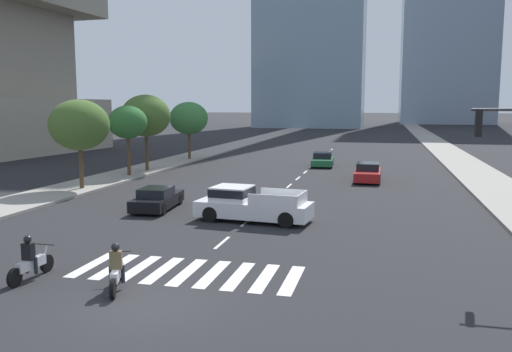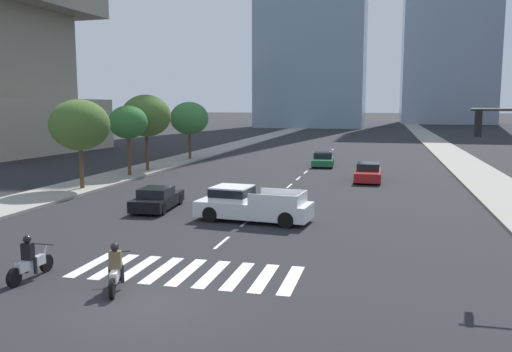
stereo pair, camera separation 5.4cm
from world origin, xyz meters
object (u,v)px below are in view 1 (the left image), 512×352
Objects in this scene: motorcycle_trailing at (117,271)px; pickup_truck at (248,204)px; street_tree_fourth at (189,118)px; street_tree_second at (128,123)px; street_tree_third at (146,116)px; sedan_red_2 at (368,173)px; motorcycle_third at (31,262)px; sedan_black_1 at (157,199)px; street_tree_nearest at (79,125)px; sedan_green_0 at (323,160)px.

motorcycle_trailing is 10.53m from pickup_truck.
street_tree_fourth reaches higher than pickup_truck.
motorcycle_trailing is 26.70m from street_tree_second.
motorcycle_trailing is 0.34× the size of street_tree_third.
pickup_truck is at bearing -63.86° from street_tree_fourth.
street_tree_fourth reaches higher than street_tree_second.
motorcycle_trailing is at bearing -14.76° from sedan_red_2.
sedan_red_2 is at bearing -19.96° from motorcycle_third.
street_tree_fourth is (-7.61, 25.17, 3.74)m from sedan_black_1.
street_tree_third is at bearing 18.82° from motorcycle_third.
sedan_black_1 is 0.76× the size of street_tree_nearest.
street_tree_nearest is 1.07× the size of street_tree_second.
sedan_black_1 is 9.81m from street_tree_nearest.
motorcycle_third is 38.15m from street_tree_fourth.
street_tree_fourth is (-13.14, 26.78, 3.50)m from pickup_truck.
sedan_red_2 is 0.80× the size of street_tree_nearest.
sedan_black_1 is at bearing -19.38° from sedan_green_0.
street_tree_nearest is (-11.63, 16.95, 3.77)m from motorcycle_trailing.
pickup_truck is at bearing -18.97° from sedan_red_2.
motorcycle_third reaches higher than sedan_black_1.
street_tree_third is (-18.44, 1.22, 4.14)m from sedan_red_2.
street_tree_third is at bearing 3.36° from motorcycle_trailing.
street_tree_nearest is at bearing -90.00° from street_tree_third.
motorcycle_third is at bearing -12.80° from sedan_green_0.
sedan_red_2 is 18.94m from street_tree_third.
sedan_black_1 is at bearing -32.83° from street_tree_nearest.
street_tree_nearest reaches higher than motorcycle_third.
sedan_black_1 is 0.82× the size of street_tree_second.
street_tree_second reaches higher than sedan_red_2.
motorcycle_trailing is 20.90m from street_tree_nearest.
motorcycle_trailing is 0.98× the size of motorcycle_third.
street_tree_fourth is at bearing -58.09° from pickup_truck.
sedan_red_2 is 21.99m from street_tree_fourth.
sedan_red_2 is at bearing 25.68° from street_tree_nearest.
street_tree_fourth reaches higher than motorcycle_trailing.
sedan_red_2 reaches higher than sedan_black_1.
street_tree_second is (-18.44, -2.07, 3.68)m from sedan_red_2.
pickup_truck is 16.28m from sedan_red_2.
motorcycle_trailing is at bearing -66.72° from street_tree_third.
sedan_green_0 is at bearing -154.19° from sedan_red_2.
motorcycle_trailing is 26.70m from sedan_red_2.
street_tree_nearest is 10.10m from street_tree_third.
motorcycle_third is 0.48× the size of sedan_green_0.
pickup_truck is 0.91× the size of street_tree_third.
street_tree_fourth is at bearing -121.67° from sedan_red_2.
motorcycle_third is 11.25m from pickup_truck.
street_tree_third is (-0.00, 3.29, 0.46)m from street_tree_second.
street_tree_fourth is (-11.63, 37.20, 3.73)m from motorcycle_trailing.
street_tree_second is at bearing 90.00° from street_tree_nearest.
street_tree_third is (-8.46, 26.84, 4.17)m from motorcycle_third.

